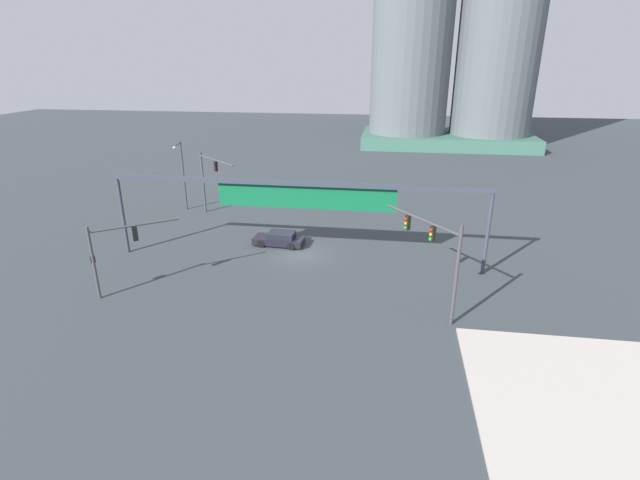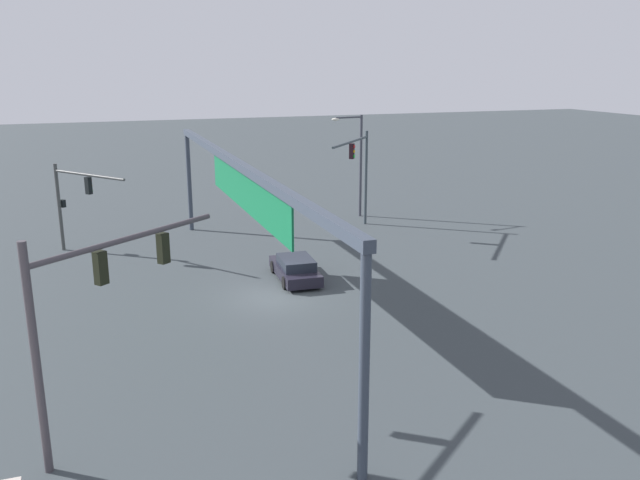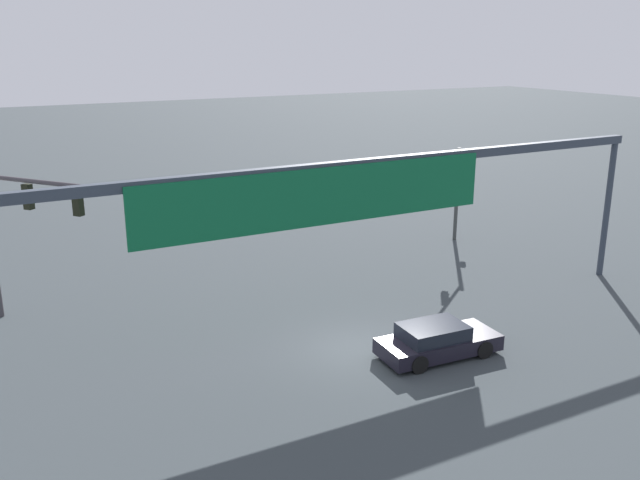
% 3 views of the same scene
% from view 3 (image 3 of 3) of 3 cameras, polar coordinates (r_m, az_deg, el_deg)
% --- Properties ---
extents(ground_plane, '(207.64, 207.64, 0.00)m').
position_cam_3_polar(ground_plane, '(25.09, 3.43, -9.12)').
color(ground_plane, '#353C40').
extents(traffic_signal_near_corner, '(4.31, 5.48, 6.45)m').
position_cam_3_polar(traffic_signal_near_corner, '(28.19, -23.55, 1.91)').
color(traffic_signal_near_corner, '#3F3A40').
rests_on(traffic_signal_near_corner, ground).
extents(traffic_signal_opposite_side, '(4.97, 3.67, 5.13)m').
position_cam_3_polar(traffic_signal_opposite_side, '(36.90, 10.90, 4.70)').
color(traffic_signal_opposite_side, '#3F4141').
rests_on(traffic_signal_opposite_side, ground).
extents(overhead_sign_gantry, '(29.03, 0.43, 6.61)m').
position_cam_3_polar(overhead_sign_gantry, '(24.49, 1.11, 4.21)').
color(overhead_sign_gantry, '#323B48').
rests_on(overhead_sign_gantry, ground).
extents(sedan_car_approaching, '(4.42, 2.09, 1.21)m').
position_cam_3_polar(sedan_car_approaching, '(24.76, 9.68, -8.24)').
color(sedan_car_approaching, black).
rests_on(sedan_car_approaching, ground).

